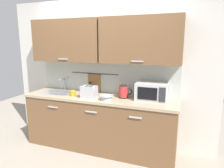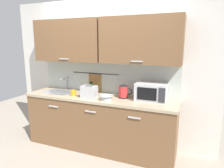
{
  "view_description": "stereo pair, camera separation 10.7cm",
  "coord_description": "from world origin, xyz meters",
  "px_view_note": "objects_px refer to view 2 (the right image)",
  "views": [
    {
      "loc": [
        1.29,
        -2.61,
        1.76
      ],
      "look_at": [
        0.21,
        0.33,
        1.12
      ],
      "focal_mm": 32.2,
      "sensor_mm": 36.0,
      "label": 1
    },
    {
      "loc": [
        1.39,
        -2.57,
        1.76
      ],
      "look_at": [
        0.21,
        0.33,
        1.12
      ],
      "focal_mm": 32.2,
      "sensor_mm": 36.0,
      "label": 2
    }
  ],
  "objects_px": {
    "electric_kettle": "(124,92)",
    "mixing_bowl": "(106,97)",
    "dish_soap_bottle": "(91,88)",
    "mug_near_sink": "(73,93)",
    "microwave": "(151,92)",
    "toaster": "(89,92)"
  },
  "relations": [
    {
      "from": "microwave",
      "to": "mixing_bowl",
      "type": "height_order",
      "value": "microwave"
    },
    {
      "from": "microwave",
      "to": "mug_near_sink",
      "type": "height_order",
      "value": "microwave"
    },
    {
      "from": "electric_kettle",
      "to": "mug_near_sink",
      "type": "distance_m",
      "value": 0.84
    },
    {
      "from": "electric_kettle",
      "to": "toaster",
      "type": "height_order",
      "value": "electric_kettle"
    },
    {
      "from": "mug_near_sink",
      "to": "mixing_bowl",
      "type": "height_order",
      "value": "mug_near_sink"
    },
    {
      "from": "mixing_bowl",
      "to": "toaster",
      "type": "height_order",
      "value": "toaster"
    },
    {
      "from": "microwave",
      "to": "mug_near_sink",
      "type": "distance_m",
      "value": 1.28
    },
    {
      "from": "dish_soap_bottle",
      "to": "mixing_bowl",
      "type": "relative_size",
      "value": 0.92
    },
    {
      "from": "dish_soap_bottle",
      "to": "mug_near_sink",
      "type": "xyz_separation_m",
      "value": [
        -0.17,
        -0.32,
        -0.04
      ]
    },
    {
      "from": "mixing_bowl",
      "to": "mug_near_sink",
      "type": "bearing_deg",
      "value": 176.91
    },
    {
      "from": "mug_near_sink",
      "to": "dish_soap_bottle",
      "type": "bearing_deg",
      "value": 62.24
    },
    {
      "from": "microwave",
      "to": "toaster",
      "type": "xyz_separation_m",
      "value": [
        -0.96,
        -0.22,
        -0.04
      ]
    },
    {
      "from": "dish_soap_bottle",
      "to": "mixing_bowl",
      "type": "bearing_deg",
      "value": -37.98
    },
    {
      "from": "microwave",
      "to": "dish_soap_bottle",
      "type": "bearing_deg",
      "value": 174.88
    },
    {
      "from": "electric_kettle",
      "to": "mixing_bowl",
      "type": "distance_m",
      "value": 0.31
    },
    {
      "from": "microwave",
      "to": "mixing_bowl",
      "type": "xyz_separation_m",
      "value": [
        -0.64,
        -0.25,
        -0.09
      ]
    },
    {
      "from": "electric_kettle",
      "to": "dish_soap_bottle",
      "type": "relative_size",
      "value": 1.16
    },
    {
      "from": "microwave",
      "to": "electric_kettle",
      "type": "distance_m",
      "value": 0.44
    },
    {
      "from": "microwave",
      "to": "mug_near_sink",
      "type": "xyz_separation_m",
      "value": [
        -1.26,
        -0.22,
        -0.09
      ]
    },
    {
      "from": "dish_soap_bottle",
      "to": "mixing_bowl",
      "type": "distance_m",
      "value": 0.57
    },
    {
      "from": "dish_soap_bottle",
      "to": "mixing_bowl",
      "type": "xyz_separation_m",
      "value": [
        0.45,
        -0.35,
        -0.04
      ]
    },
    {
      "from": "electric_kettle",
      "to": "mug_near_sink",
      "type": "relative_size",
      "value": 1.89
    }
  ]
}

